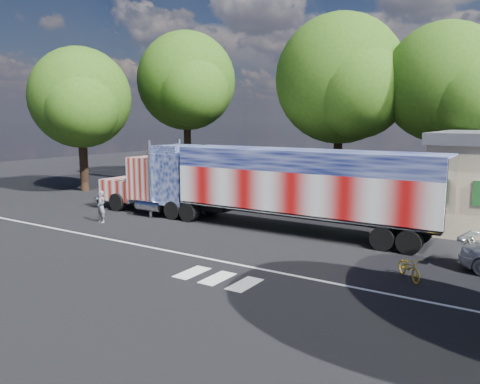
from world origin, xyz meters
The scene contains 10 objects.
ground centered at (0.00, 0.00, 0.00)m, with size 100.00×100.00×0.00m, color black.
lane_markings centered at (1.71, -3.77, 0.01)m, with size 30.00×2.67×0.01m.
semi_truck centered at (0.86, 3.47, 2.38)m, with size 21.72×3.43×4.63m.
coach_bus centered at (-2.77, 9.81, 1.86)m, with size 12.37×2.88×3.60m.
woman centered at (-7.17, -0.55, 0.91)m, with size 0.67×0.44×1.83m, color slate.
bicycle centered at (10.01, -1.02, 0.43)m, with size 0.57×1.64×0.86m, color gold.
tree_n_mid centered at (0.11, 17.73, 8.96)m, with size 10.71×10.20×14.11m.
tree_nw_a centered at (-15.50, 17.76, 9.48)m, with size 9.91×9.44×14.26m.
tree_ne_a centered at (7.77, 17.71, 8.38)m, with size 8.85×8.43×12.65m.
tree_w_a centered at (-17.78, 6.98, 7.55)m, with size 8.48×8.07×11.63m.
Camera 1 is at (13.71, -18.39, 5.83)m, focal length 35.00 mm.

